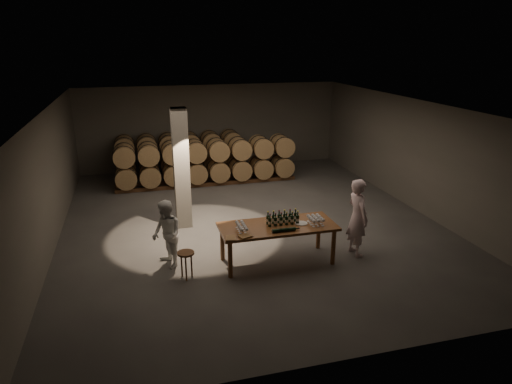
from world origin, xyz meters
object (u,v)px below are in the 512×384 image
object	(u,v)px
bottle_cluster	(283,219)
person_woman	(167,234)
notebook_near	(245,236)
tasting_table	(278,229)
plate	(301,223)
stool	(186,257)
person_man	(357,217)

from	to	relation	value
bottle_cluster	person_woman	size ratio (longest dim) A/B	0.47
notebook_near	bottle_cluster	bearing A→B (deg)	6.37
tasting_table	plate	bearing A→B (deg)	-5.06
bottle_cluster	notebook_near	size ratio (longest dim) A/B	2.85
tasting_table	plate	size ratio (longest dim) A/B	9.16
tasting_table	stool	distance (m)	2.12
plate	tasting_table	bearing A→B (deg)	174.94
tasting_table	notebook_near	distance (m)	0.96
person_man	plate	bearing A→B (deg)	82.54
stool	notebook_near	bearing A→B (deg)	-9.73
stool	person_man	distance (m)	4.01
notebook_near	person_man	bearing A→B (deg)	-12.28
tasting_table	bottle_cluster	xyz separation A→B (m)	(0.14, 0.05, 0.21)
person_woman	stool	bearing A→B (deg)	9.26
bottle_cluster	tasting_table	bearing A→B (deg)	-159.85
plate	person_man	size ratio (longest dim) A/B	0.15
stool	plate	bearing A→B (deg)	3.50
bottle_cluster	person_woman	world-z (taller)	person_woman
plate	notebook_near	distance (m)	1.44
notebook_near	person_woman	size ratio (longest dim) A/B	0.17
plate	person_man	distance (m)	1.36
plate	person_man	world-z (taller)	person_man
tasting_table	plate	distance (m)	0.55
tasting_table	plate	xyz separation A→B (m)	(0.54, -0.05, 0.11)
plate	stool	size ratio (longest dim) A/B	0.47
notebook_near	stool	distance (m)	1.32
stool	person_man	bearing A→B (deg)	1.66
stool	bottle_cluster	bearing A→B (deg)	6.64
stool	person_woman	bearing A→B (deg)	116.72
notebook_near	stool	world-z (taller)	notebook_near
notebook_near	stool	size ratio (longest dim) A/B	0.42
notebook_near	person_woman	bearing A→B (deg)	132.00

